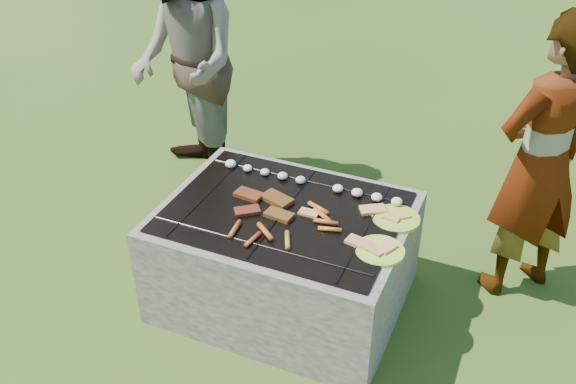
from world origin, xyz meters
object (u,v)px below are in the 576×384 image
plate_far (396,218)px  cook (541,163)px  bystander (185,65)px  plate_near (380,250)px  fire_pit (284,259)px

plate_far → cook: cook is taller
bystander → plate_near: bearing=14.5°
fire_pit → plate_near: (0.56, -0.12, 0.33)m
fire_pit → cook: (1.19, 0.66, 0.55)m
plate_far → bystander: (-1.69, 0.75, 0.30)m
fire_pit → cook: 1.47m
fire_pit → cook: cook is taller
plate_near → cook: cook is taller
plate_far → cook: bearing=37.8°
plate_near → bystander: bystander is taller
plate_far → fire_pit: bearing=-163.2°
fire_pit → bystander: 1.59m
plate_near → plate_far: bearing=90.2°
fire_pit → plate_near: bearing=-12.4°
bystander → plate_far: bearing=22.2°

